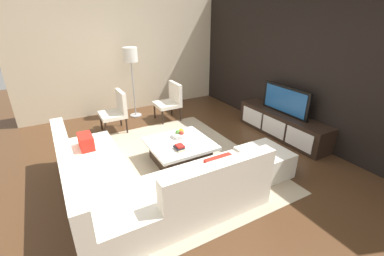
% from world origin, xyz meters
% --- Properties ---
extents(ground_plane, '(14.00, 14.00, 0.00)m').
position_xyz_m(ground_plane, '(0.00, 0.00, 0.00)').
color(ground_plane, '#4C301C').
extents(feature_wall_back, '(6.40, 0.12, 2.80)m').
position_xyz_m(feature_wall_back, '(0.00, 2.70, 1.40)').
color(feature_wall_back, black).
rests_on(feature_wall_back, ground).
extents(side_wall_left, '(0.12, 5.20, 2.80)m').
position_xyz_m(side_wall_left, '(-3.20, 0.20, 1.40)').
color(side_wall_left, beige).
rests_on(side_wall_left, ground).
extents(area_rug, '(3.42, 2.67, 0.01)m').
position_xyz_m(area_rug, '(-0.10, 0.00, 0.01)').
color(area_rug, tan).
rests_on(area_rug, ground).
extents(media_console, '(2.07, 0.49, 0.50)m').
position_xyz_m(media_console, '(0.00, 2.40, 0.25)').
color(media_console, black).
rests_on(media_console, ground).
extents(television, '(1.13, 0.06, 0.55)m').
position_xyz_m(television, '(0.00, 2.40, 0.78)').
color(television, black).
rests_on(television, media_console).
extents(sectional_couch, '(2.51, 2.38, 0.82)m').
position_xyz_m(sectional_couch, '(0.53, -0.88, 0.29)').
color(sectional_couch, silver).
rests_on(sectional_couch, ground).
extents(coffee_table, '(0.98, 1.03, 0.38)m').
position_xyz_m(coffee_table, '(-0.10, 0.10, 0.20)').
color(coffee_table, black).
rests_on(coffee_table, ground).
extents(accent_chair_near, '(0.55, 0.51, 0.87)m').
position_xyz_m(accent_chair_near, '(-1.93, -0.47, 0.49)').
color(accent_chair_near, black).
rests_on(accent_chair_near, ground).
extents(floor_lamp, '(0.32, 0.32, 1.64)m').
position_xyz_m(floor_lamp, '(-2.60, 0.14, 1.38)').
color(floor_lamp, '#A5A5AA').
rests_on(floor_lamp, ground).
extents(ottoman, '(0.70, 0.70, 0.40)m').
position_xyz_m(ottoman, '(0.85, 1.11, 0.20)').
color(ottoman, silver).
rests_on(ottoman, ground).
extents(fruit_bowl, '(0.28, 0.28, 0.14)m').
position_xyz_m(fruit_bowl, '(-0.28, 0.20, 0.43)').
color(fruit_bowl, silver).
rests_on(fruit_bowl, coffee_table).
extents(accent_chair_far, '(0.56, 0.53, 0.87)m').
position_xyz_m(accent_chair_far, '(-1.98, 0.82, 0.49)').
color(accent_chair_far, black).
rests_on(accent_chair_far, ground).
extents(book_stack, '(0.19, 0.14, 0.08)m').
position_xyz_m(book_stack, '(0.12, -0.02, 0.42)').
color(book_stack, '#CCB78C').
rests_on(book_stack, coffee_table).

